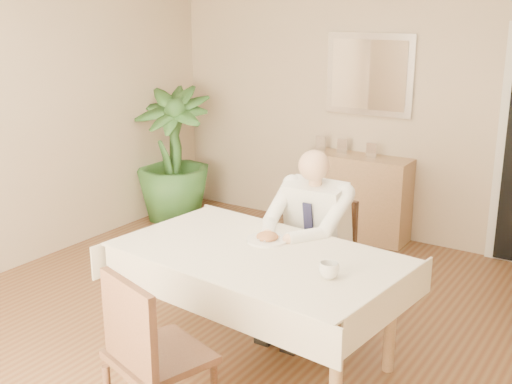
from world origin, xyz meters
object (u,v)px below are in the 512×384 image
Objects in this scene: potted_palm at (173,155)px; chair_near at (148,350)px; coffee_mug at (329,270)px; seated_man at (306,233)px; dining_table at (258,265)px; chair_far at (324,250)px; sideboard at (357,197)px.

chair_near is at bearing -51.70° from potted_palm.
coffee_mug is at bearing -35.68° from potted_palm.
potted_palm is at bearing 150.03° from seated_man.
chair_near is at bearing -86.30° from dining_table.
coffee_mug reaches higher than dining_table.
seated_man is 0.90× the size of potted_palm.
potted_palm reaches higher than chair_near.
chair_near is at bearing -123.97° from coffee_mug.
seated_man reaches higher than chair_far.
chair_far is 2.52m from potted_palm.
seated_man reaches higher than sideboard.
potted_palm is (-2.26, 2.86, 0.15)m from chair_near.
potted_palm is at bearing -163.77° from sideboard.
chair_far is 0.36m from seated_man.
chair_far is at bearing 105.77° from chair_near.
coffee_mug reaches higher than sideboard.
chair_near is 1.04m from coffee_mug.
sideboard is at bearing 105.49° from chair_far.
seated_man is 2.64m from potted_palm.
chair_far is 7.59× the size of coffee_mug.
sideboard is 0.73× the size of potted_palm.
chair_near is at bearing -91.13° from seated_man.
sideboard is (-0.46, 1.59, -0.07)m from chair_far.
sideboard is (-0.43, 3.41, -0.14)m from chair_near.
dining_table is 1.90× the size of chair_near.
coffee_mug is 0.11× the size of sideboard.
dining_table is at bearing -39.89° from potted_palm.
chair_far is 0.89× the size of chair_near.
dining_table is at bearing 168.12° from coffee_mug.
potted_palm reaches higher than chair_far.
dining_table is at bearing -90.00° from seated_man.
potted_palm is at bearing 145.02° from chair_near.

